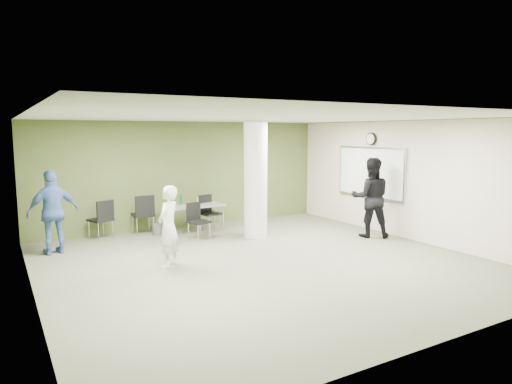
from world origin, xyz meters
TOP-DOWN VIEW (x-y plane):
  - floor at (0.00, 0.00)m, footprint 8.00×8.00m
  - ceiling at (0.00, 0.00)m, footprint 8.00×8.00m
  - wall_back at (0.00, 4.00)m, footprint 8.00×2.80m
  - wall_left at (-4.00, 0.00)m, footprint 0.02×8.00m
  - wall_right_cream at (4.00, 0.00)m, footprint 0.02×8.00m
  - column at (1.00, 2.00)m, footprint 0.56×0.56m
  - whiteboard at (3.92, 1.20)m, footprint 0.05×2.30m
  - wall_clock at (3.92, 1.20)m, footprint 0.06×0.32m
  - folding_table at (-0.12, 3.15)m, footprint 1.50×0.67m
  - wastebasket at (-1.00, 3.41)m, footprint 0.25×0.25m
  - chair_back_left at (-2.26, 3.57)m, footprint 0.61×0.61m
  - chair_back_right at (-1.28, 3.56)m, footprint 0.51×0.51m
  - chair_table_left at (-0.32, 2.50)m, footprint 0.54×0.54m
  - chair_table_right at (0.30, 3.25)m, footprint 0.55×0.55m
  - woman_white at (-1.66, 0.65)m, footprint 0.66×0.65m
  - man_black at (3.40, 0.61)m, footprint 1.18×1.13m
  - man_blue at (-3.40, 2.76)m, footprint 1.09×0.62m

SIDE VIEW (x-z plane):
  - floor at x=0.00m, z-range 0.00..0.00m
  - wastebasket at x=-1.00m, z-range 0.00..0.29m
  - chair_table_left at x=-0.32m, z-range 0.07..0.93m
  - chair_table_right at x=0.30m, z-range 0.08..0.99m
  - chair_back_left at x=-2.26m, z-range 0.08..1.02m
  - chair_back_right at x=-1.28m, z-range 0.09..1.08m
  - folding_table at x=-0.12m, z-range 0.18..1.14m
  - woman_white at x=-1.66m, z-range 0.00..1.54m
  - man_blue at x=-3.40m, z-range 0.00..1.76m
  - man_black at x=3.40m, z-range 0.00..1.92m
  - wall_back at x=0.00m, z-range 1.39..1.41m
  - wall_left at x=-4.00m, z-range 0.00..2.80m
  - wall_right_cream at x=4.00m, z-range 0.00..2.80m
  - column at x=1.00m, z-range 0.00..2.80m
  - whiteboard at x=3.92m, z-range 0.85..2.15m
  - wall_clock at x=3.92m, z-range 2.19..2.51m
  - ceiling at x=0.00m, z-range 2.80..2.80m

